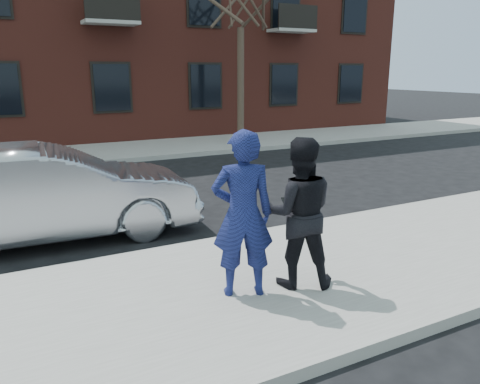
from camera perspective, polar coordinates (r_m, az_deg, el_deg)
ground at (r=7.01m, az=9.11°, el=-9.46°), size 100.00×100.00×0.00m
near_sidewalk at (r=6.80m, az=10.39°, el=-9.62°), size 50.00×3.50×0.15m
near_curb at (r=8.18m, az=2.68°, el=-5.13°), size 50.00×0.10×0.15m
far_sidewalk at (r=17.03m, az=-13.93°, el=4.88°), size 50.00×3.50×0.15m
far_curb at (r=15.31m, az=-12.31°, el=3.91°), size 50.00×0.10×0.15m
silver_sedan at (r=8.54m, az=-22.14°, el=-0.22°), size 5.00×1.97×1.62m
man_hoodie at (r=5.58m, az=0.32°, el=-2.75°), size 0.87×0.72×2.05m
man_peacoat at (r=5.90m, az=7.14°, el=-2.56°), size 1.15×1.06×1.91m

